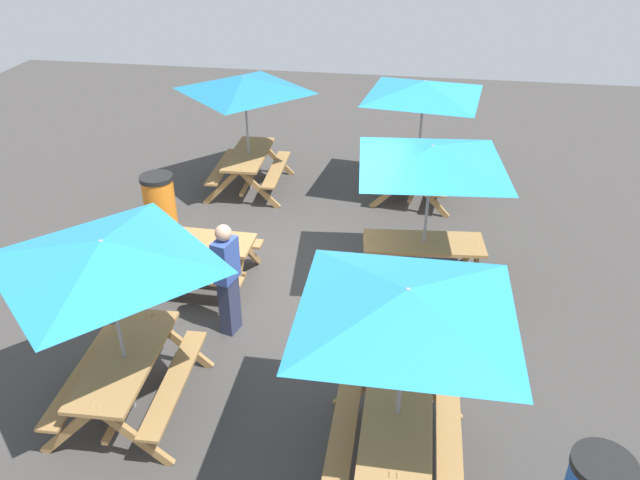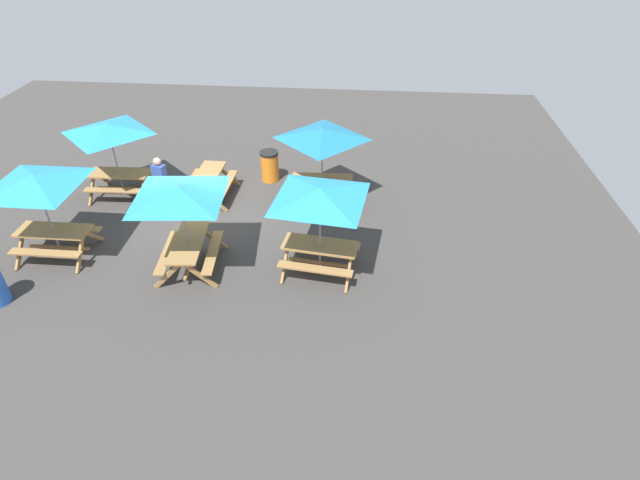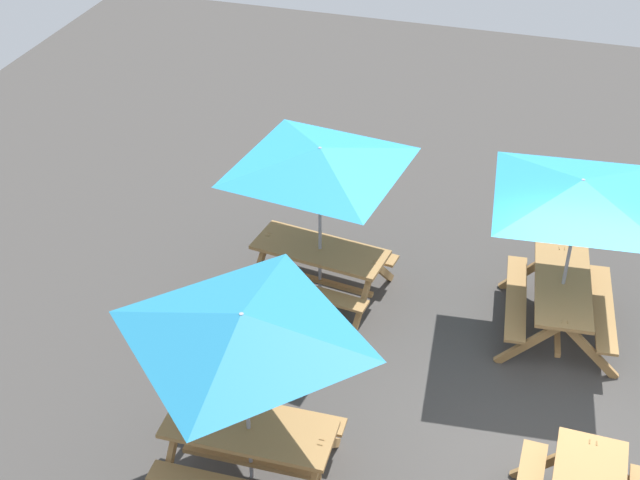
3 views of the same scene
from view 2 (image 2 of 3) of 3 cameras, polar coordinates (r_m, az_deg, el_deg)
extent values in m
plane|color=#3D3A38|center=(14.27, -13.14, 1.36)|extent=(24.00, 24.00, 0.00)
cube|color=olive|center=(14.15, -28.20, 0.96)|extent=(1.80, 0.71, 0.05)
cube|color=olive|center=(13.93, -28.91, -1.30)|extent=(1.80, 0.27, 0.04)
cube|color=olive|center=(14.68, -26.90, 1.24)|extent=(1.80, 0.27, 0.04)
cube|color=olive|center=(14.52, -31.06, -0.94)|extent=(0.06, 0.80, 0.81)
cube|color=olive|center=(15.00, -29.69, 0.70)|extent=(0.06, 0.80, 0.81)
cube|color=olive|center=(13.69, -25.71, -1.31)|extent=(0.06, 0.80, 0.81)
cube|color=olive|center=(14.20, -24.45, 0.43)|extent=(0.06, 0.80, 0.81)
cube|color=olive|center=(14.42, -27.63, -0.75)|extent=(1.56, 0.08, 0.06)
cylinder|color=gray|center=(13.95, -28.66, 2.35)|extent=(0.04, 0.04, 2.30)
pyramid|color=#268CC6|center=(13.50, -29.85, 5.93)|extent=(2.83, 2.83, 0.28)
cube|color=olive|center=(14.78, 0.23, 6.98)|extent=(1.82, 0.76, 0.05)
cube|color=olive|center=(14.44, 0.10, 4.93)|extent=(1.81, 0.32, 0.04)
cube|color=olive|center=(15.40, 0.34, 7.00)|extent=(1.81, 0.32, 0.04)
cube|color=olive|center=(14.70, -2.90, 5.11)|extent=(0.08, 0.80, 0.81)
cube|color=olive|center=(15.33, -2.63, 6.48)|extent=(0.08, 0.80, 0.81)
cube|color=olive|center=(14.62, 3.21, 4.93)|extent=(0.08, 0.80, 0.81)
cube|color=olive|center=(15.26, 3.25, 6.31)|extent=(0.08, 0.80, 0.81)
cube|color=olive|center=(15.03, 0.22, 5.23)|extent=(1.56, 0.12, 0.06)
cylinder|color=gray|center=(14.59, 0.23, 8.39)|extent=(0.04, 0.04, 2.30)
pyramid|color=teal|center=(14.16, 0.24, 12.04)|extent=(2.06, 2.06, 0.28)
cube|color=olive|center=(11.95, 0.00, -0.63)|extent=(1.88, 0.93, 0.05)
cube|color=olive|center=(11.70, -0.59, -3.32)|extent=(1.82, 0.49, 0.04)
cube|color=olive|center=(12.56, 0.55, -0.26)|extent=(1.82, 0.49, 0.04)
cube|color=olive|center=(12.05, -4.00, -2.57)|extent=(0.16, 0.80, 0.81)
cube|color=olive|center=(12.61, -3.10, -0.58)|extent=(0.16, 0.80, 0.81)
cube|color=olive|center=(11.78, 3.33, -3.58)|extent=(0.16, 0.80, 0.81)
cube|color=olive|center=(12.35, 3.90, -1.51)|extent=(0.16, 0.80, 0.81)
cube|color=olive|center=(12.26, 0.00, -2.59)|extent=(1.56, 0.27, 0.06)
cylinder|color=gray|center=(11.72, 0.00, 1.00)|extent=(0.04, 0.04, 2.30)
pyramid|color=#268CC6|center=(11.18, 0.00, 5.28)|extent=(2.80, 2.80, 0.28)
cube|color=olive|center=(15.37, -12.77, 7.25)|extent=(0.73, 1.81, 0.05)
cube|color=olive|center=(15.35, -10.66, 6.24)|extent=(0.29, 1.80, 0.04)
cube|color=olive|center=(15.68, -14.55, 6.35)|extent=(0.29, 1.80, 0.04)
cube|color=olive|center=(14.79, -12.09, 4.52)|extent=(0.80, 0.07, 0.81)
cube|color=olive|center=(15.03, -14.75, 4.62)|extent=(0.80, 0.07, 0.81)
cube|color=olive|center=(16.09, -10.56, 7.37)|extent=(0.80, 0.07, 0.81)
cube|color=olive|center=(16.30, -13.05, 7.43)|extent=(0.80, 0.07, 0.81)
cube|color=olive|center=(15.62, -12.52, 5.57)|extent=(0.09, 1.56, 0.06)
cube|color=olive|center=(12.46, -14.82, -0.28)|extent=(0.87, 1.86, 0.05)
cube|color=olive|center=(12.50, -12.18, -1.36)|extent=(0.43, 1.82, 0.04)
cube|color=olive|center=(12.78, -17.02, -1.35)|extent=(0.43, 1.82, 0.04)
cube|color=olive|center=(11.99, -13.62, -3.89)|extent=(0.80, 0.14, 0.81)
cube|color=olive|center=(12.18, -16.97, -3.84)|extent=(0.80, 0.14, 0.81)
cube|color=olive|center=(13.21, -12.37, 0.38)|extent=(0.80, 0.14, 0.81)
cube|color=olive|center=(13.38, -15.43, 0.37)|extent=(0.80, 0.14, 0.81)
cube|color=olive|center=(12.76, -14.47, -2.18)|extent=(0.22, 1.56, 0.06)
cylinder|color=gray|center=(12.24, -15.10, 1.28)|extent=(0.04, 0.04, 2.30)
pyramid|color=#268CC6|center=(11.72, -15.85, 5.37)|extent=(2.82, 2.82, 0.28)
cube|color=olive|center=(16.28, -21.97, 7.11)|extent=(1.83, 0.77, 0.05)
cube|color=olive|center=(15.97, -22.44, 5.25)|extent=(1.81, 0.33, 0.04)
cube|color=olive|center=(16.85, -21.09, 7.15)|extent=(1.81, 0.33, 0.04)
cube|color=olive|center=(16.49, -24.62, 5.30)|extent=(0.09, 0.80, 0.81)
cube|color=olive|center=(17.06, -23.67, 6.55)|extent=(0.09, 0.80, 0.81)
cube|color=olive|center=(15.84, -19.56, 5.36)|extent=(0.09, 0.80, 0.81)
cube|color=olive|center=(16.43, -18.74, 6.64)|extent=(0.09, 0.80, 0.81)
cube|color=olive|center=(16.51, -21.58, 5.53)|extent=(1.56, 0.13, 0.06)
cylinder|color=gray|center=(16.10, -22.29, 8.39)|extent=(0.04, 0.04, 2.30)
pyramid|color=#268CC6|center=(15.72, -23.11, 11.65)|extent=(2.08, 2.08, 0.28)
cylinder|color=orange|center=(16.18, -5.76, 8.29)|extent=(0.56, 0.56, 0.90)
cylinder|color=black|center=(15.96, -5.86, 9.86)|extent=(0.59, 0.59, 0.08)
cube|color=#2D334C|center=(15.18, -17.37, 4.71)|extent=(0.32, 0.24, 0.85)
cube|color=#334C99|center=(14.84, -17.86, 7.11)|extent=(0.40, 0.30, 0.60)
sphere|color=tan|center=(14.67, -18.15, 8.52)|extent=(0.22, 0.22, 0.22)
camera|label=1|loc=(15.80, -48.29, 16.09)|focal=35.00mm
camera|label=3|loc=(19.33, -7.29, 34.80)|focal=50.00mm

